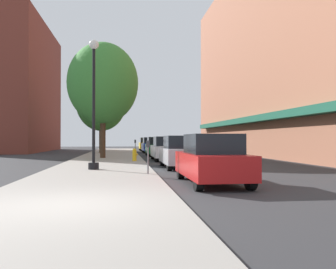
{
  "coord_description": "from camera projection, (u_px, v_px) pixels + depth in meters",
  "views": [
    {
      "loc": [
        1.08,
        -7.69,
        1.5
      ],
      "look_at": [
        3.79,
        14.0,
        1.77
      ],
      "focal_mm": 38.27,
      "sensor_mm": 36.0,
      "label": 1
    }
  ],
  "objects": [
    {
      "name": "car_yellow",
      "position": [
        146.0,
        144.0,
        45.55
      ],
      "size": [
        1.8,
        4.3,
        1.66
      ],
      "rotation": [
        0.0,
        0.0,
        0.03
      ],
      "color": "black",
      "rests_on": "ground"
    },
    {
      "name": "parking_meter_far",
      "position": [
        135.0,
        146.0,
        29.33
      ],
      "size": [
        0.14,
        0.09,
        1.31
      ],
      "color": "slate",
      "rests_on": "sidewalk_slab"
    },
    {
      "name": "ground_plane",
      "position": [
        164.0,
        160.0,
        25.83
      ],
      "size": [
        90.0,
        90.0,
        0.0
      ],
      "primitive_type": "plane",
      "color": "#2D2D30"
    },
    {
      "name": "parking_meter_near",
      "position": [
        148.0,
        153.0,
        14.16
      ],
      "size": [
        0.14,
        0.09,
        1.31
      ],
      "color": "slate",
      "rests_on": "sidewalk_slab"
    },
    {
      "name": "fire_hydrant",
      "position": [
        135.0,
        155.0,
        22.34
      ],
      "size": [
        0.33,
        0.26,
        0.79
      ],
      "color": "gold",
      "rests_on": "sidewalk_slab"
    },
    {
      "name": "car_white",
      "position": [
        166.0,
        149.0,
        24.75
      ],
      "size": [
        1.8,
        4.3,
        1.66
      ],
      "rotation": [
        0.0,
        0.0,
        -0.03
      ],
      "color": "black",
      "rests_on": "ground"
    },
    {
      "name": "lamppost",
      "position": [
        94.0,
        101.0,
        16.24
      ],
      "size": [
        0.48,
        0.48,
        5.9
      ],
      "color": "black",
      "rests_on": "sidewalk_slab"
    },
    {
      "name": "building_far_background",
      "position": [
        22.0,
        89.0,
        42.91
      ],
      "size": [
        6.8,
        18.0,
        15.07
      ],
      "color": "brown",
      "rests_on": "ground"
    },
    {
      "name": "tree_near",
      "position": [
        101.0,
        102.0,
        35.49
      ],
      "size": [
        4.95,
        4.95,
        7.86
      ],
      "color": "#4C3823",
      "rests_on": "sidewalk_slab"
    },
    {
      "name": "car_blue",
      "position": [
        151.0,
        145.0,
        38.4
      ],
      "size": [
        1.8,
        4.3,
        1.66
      ],
      "rotation": [
        0.0,
        0.0,
        -0.01
      ],
      "color": "black",
      "rests_on": "ground"
    },
    {
      "name": "car_green",
      "position": [
        157.0,
        147.0,
        31.44
      ],
      "size": [
        1.8,
        4.3,
        1.66
      ],
      "rotation": [
        0.0,
        0.0,
        0.02
      ],
      "color": "black",
      "rests_on": "ground"
    },
    {
      "name": "car_silver",
      "position": [
        181.0,
        152.0,
        18.37
      ],
      "size": [
        1.8,
        4.3,
        1.66
      ],
      "rotation": [
        0.0,
        0.0,
        0.02
      ],
      "color": "black",
      "rests_on": "ground"
    },
    {
      "name": "tree_mid",
      "position": [
        103.0,
        83.0,
        26.09
      ],
      "size": [
        5.14,
        5.14,
        8.41
      ],
      "color": "#422D1E",
      "rests_on": "sidewalk_slab"
    },
    {
      "name": "car_red",
      "position": [
        212.0,
        160.0,
        11.92
      ],
      "size": [
        1.8,
        4.3,
        1.66
      ],
      "rotation": [
        0.0,
        0.0,
        -0.03
      ],
      "color": "black",
      "rests_on": "ground"
    },
    {
      "name": "building_right_brick",
      "position": [
        284.0,
        51.0,
        31.28
      ],
      "size": [
        6.8,
        40.0,
        18.35
      ],
      "color": "#9E6047",
      "rests_on": "ground"
    },
    {
      "name": "sidewalk_slab",
      "position": [
        109.0,
        158.0,
        26.33
      ],
      "size": [
        4.8,
        50.0,
        0.12
      ],
      "primitive_type": "cube",
      "color": "gray",
      "rests_on": "ground"
    }
  ]
}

